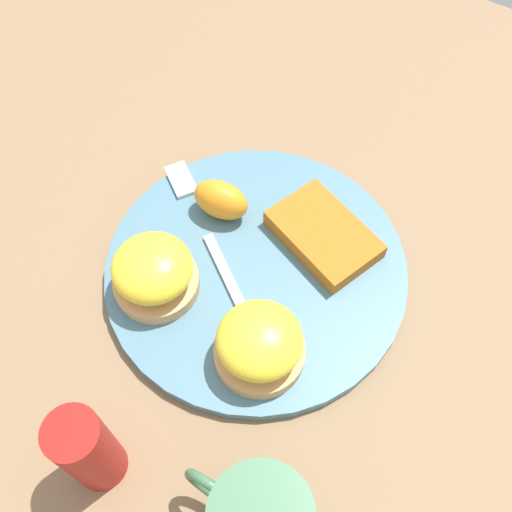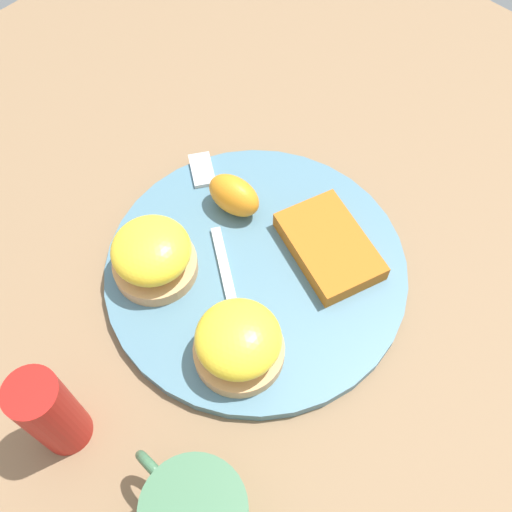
# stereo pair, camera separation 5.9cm
# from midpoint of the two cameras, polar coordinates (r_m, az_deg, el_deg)

# --- Properties ---
(ground_plane) EXTENTS (1.10, 1.10, 0.00)m
(ground_plane) POSITION_cam_midpoint_polar(r_m,az_deg,el_deg) (0.62, 2.72, -1.84)
(ground_plane) COLOR #846647
(plate) EXTENTS (0.31, 0.31, 0.01)m
(plate) POSITION_cam_midpoint_polar(r_m,az_deg,el_deg) (0.61, 2.74, -1.52)
(plate) COLOR slate
(plate) RESTS_ON ground_plane
(sandwich_benedict_left) EXTENTS (0.08, 0.08, 0.06)m
(sandwich_benedict_left) POSITION_cam_midpoint_polar(r_m,az_deg,el_deg) (0.59, -7.02, -0.15)
(sandwich_benedict_left) COLOR tan
(sandwich_benedict_left) RESTS_ON plate
(sandwich_benedict_right) EXTENTS (0.08, 0.08, 0.06)m
(sandwich_benedict_right) POSITION_cam_midpoint_polar(r_m,az_deg,el_deg) (0.54, 1.47, -8.54)
(sandwich_benedict_right) COLOR tan
(sandwich_benedict_right) RESTS_ON plate
(hashbrown_patty) EXTENTS (0.13, 0.10, 0.02)m
(hashbrown_patty) POSITION_cam_midpoint_polar(r_m,az_deg,el_deg) (0.62, 9.72, 0.70)
(hashbrown_patty) COLOR #B8621B
(hashbrown_patty) RESTS_ON plate
(orange_wedge) EXTENTS (0.06, 0.04, 0.04)m
(orange_wedge) POSITION_cam_midpoint_polar(r_m,az_deg,el_deg) (0.63, 0.58, 5.59)
(orange_wedge) COLOR orange
(orange_wedge) RESTS_ON plate
(fork) EXTENTS (0.19, 0.14, 0.00)m
(fork) POSITION_cam_midpoint_polar(r_m,az_deg,el_deg) (0.63, -1.38, 3.05)
(fork) COLOR silver
(fork) RESTS_ON plate
(condiment_bottle) EXTENTS (0.04, 0.04, 0.11)m
(condiment_bottle) POSITION_cam_midpoint_polar(r_m,az_deg,el_deg) (0.53, -15.89, -14.50)
(condiment_bottle) COLOR #B21914
(condiment_bottle) RESTS_ON ground_plane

